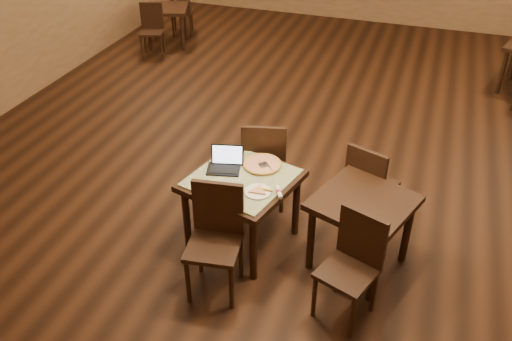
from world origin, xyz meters
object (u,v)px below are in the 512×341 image
at_px(other_table_b_chair_near, 152,27).
at_px(other_table_c_chair_near, 353,260).
at_px(laptop, 225,163).
at_px(other_table_c, 363,211).
at_px(tiled_table, 242,186).
at_px(other_table_b_chair_far, 181,9).
at_px(chair_main_near, 216,233).
at_px(chair_main_far, 264,160).
at_px(other_table_b, 167,14).
at_px(pizza_pan, 262,165).
at_px(other_table_c_chair_far, 369,183).

xyz_separation_m(other_table_b_chair_near, other_table_c_chair_near, (4.30, -4.63, 0.05)).
height_order(laptop, other_table_c_chair_near, laptop).
bearing_deg(other_table_b_chair_near, other_table_c, -63.17).
bearing_deg(tiled_table, other_table_b_chair_far, 135.51).
height_order(chair_main_near, other_table_c_chair_near, chair_main_near).
relative_size(chair_main_far, laptop, 2.94).
xyz_separation_m(other_table_b, other_table_b_chair_far, (0.03, 0.52, -0.07)).
bearing_deg(other_table_b_chair_near, chair_main_near, -75.99).
height_order(tiled_table, pizza_pan, pizza_pan).
relative_size(chair_main_far, other_table_c_chair_far, 1.07).
bearing_deg(other_table_b_chair_near, other_table_c_chair_far, -59.08).
bearing_deg(pizza_pan, chair_main_far, 104.82).
bearing_deg(chair_main_far, other_table_c, 138.75).
relative_size(other_table_b, other_table_c_chair_near, 0.96).
bearing_deg(tiled_table, other_table_c, 16.31).
bearing_deg(laptop, chair_main_far, 52.58).
height_order(tiled_table, other_table_c_chair_near, other_table_c_chair_near).
bearing_deg(chair_main_near, pizza_pan, 72.72).
distance_m(tiled_table, other_table_b, 5.57).
height_order(other_table_c_chair_near, other_table_c_chair_far, same).
height_order(chair_main_far, other_table_c_chair_near, chair_main_far).
xyz_separation_m(other_table_b, other_table_c, (4.25, -4.58, 0.06)).
height_order(tiled_table, other_table_c, tiled_table).
bearing_deg(other_table_b_chair_far, other_table_c_chair_near, 107.27).
relative_size(tiled_table, laptop, 3.20).
relative_size(laptop, other_table_b_chair_far, 0.40).
xyz_separation_m(tiled_table, chair_main_far, (0.02, 0.61, -0.08)).
bearing_deg(other_table_b_chair_near, other_table_b, 67.53).
bearing_deg(chair_main_far, pizza_pan, 91.05).
bearing_deg(chair_main_far, other_table_c_chair_near, 121.03).
xyz_separation_m(chair_main_far, other_table_b_chair_far, (-3.11, 4.52, -0.09)).
distance_m(chair_main_far, laptop, 0.61).
bearing_deg(laptop, other_table_b, 108.79).
bearing_deg(other_table_c_chair_far, laptop, 41.24).
bearing_deg(other_table_b_chair_far, tiled_table, 101.46).
xyz_separation_m(other_table_b, other_table_b_chair_near, (-0.03, -0.52, -0.07)).
bearing_deg(other_table_b_chair_far, other_table_b_chair_near, 67.53).
bearing_deg(other_table_c_chair_far, pizza_pan, 40.40).
xyz_separation_m(chair_main_near, chair_main_far, (0.03, 1.22, 0.00)).
relative_size(pizza_pan, other_table_b_chair_near, 0.40).
bearing_deg(laptop, other_table_c, -16.76).
bearing_deg(laptop, other_table_c_chair_far, 7.19).
bearing_deg(other_table_c, other_table_c_chair_near, -67.10).
bearing_deg(chair_main_far, laptop, 52.87).
bearing_deg(other_table_c, chair_main_near, -130.45).
xyz_separation_m(tiled_table, other_table_b, (-3.12, 4.62, -0.10)).
relative_size(laptop, other_table_c_chair_near, 0.36).
distance_m(pizza_pan, other_table_b_chair_far, 5.86).
bearing_deg(other_table_b_chair_near, chair_main_far, -67.37).
bearing_deg(tiled_table, other_table_b, 138.48).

